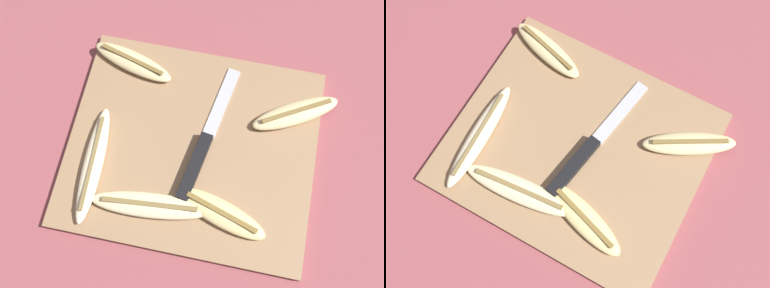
{
  "view_description": "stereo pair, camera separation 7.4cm",
  "coord_description": "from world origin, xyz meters",
  "views": [
    {
      "loc": [
        0.05,
        -0.24,
        0.72
      ],
      "look_at": [
        0.0,
        0.0,
        0.02
      ],
      "focal_mm": 42.0,
      "sensor_mm": 36.0,
      "label": 1
    },
    {
      "loc": [
        0.12,
        -0.22,
        0.72
      ],
      "look_at": [
        0.0,
        0.0,
        0.02
      ],
      "focal_mm": 42.0,
      "sensor_mm": 36.0,
      "label": 2
    }
  ],
  "objects": [
    {
      "name": "banana_bright_far",
      "position": [
        -0.15,
        -0.07,
        0.02
      ],
      "size": [
        0.04,
        0.2,
        0.02
      ],
      "rotation": [
        0.0,
        0.0,
        0.04
      ],
      "color": "beige",
      "rests_on": "cutting_board"
    },
    {
      "name": "knife",
      "position": [
        0.02,
        -0.02,
        0.02
      ],
      "size": [
        0.06,
        0.25,
        0.02
      ],
      "rotation": [
        0.0,
        0.0,
        -0.17
      ],
      "color": "black",
      "rests_on": "cutting_board"
    },
    {
      "name": "ground_plane",
      "position": [
        0.0,
        0.0,
        0.0
      ],
      "size": [
        4.0,
        4.0,
        0.0
      ],
      "primitive_type": "plane",
      "color": "#93474C"
    },
    {
      "name": "banana_mellow_near",
      "position": [
        -0.13,
        0.13,
        0.02
      ],
      "size": [
        0.16,
        0.08,
        0.02
      ],
      "rotation": [
        0.0,
        0.0,
        1.29
      ],
      "color": "beige",
      "rests_on": "cutting_board"
    },
    {
      "name": "banana_cream_curved",
      "position": [
        -0.04,
        -0.11,
        0.02
      ],
      "size": [
        0.19,
        0.06,
        0.02
      ],
      "rotation": [
        0.0,
        0.0,
        4.8
      ],
      "color": "beige",
      "rests_on": "cutting_board"
    },
    {
      "name": "cutting_board",
      "position": [
        0.0,
        0.0,
        0.01
      ],
      "size": [
        0.41,
        0.36,
        0.01
      ],
      "color": "#997551",
      "rests_on": "ground_plane"
    },
    {
      "name": "banana_ripe_center",
      "position": [
        0.16,
        0.09,
        0.02
      ],
      "size": [
        0.15,
        0.11,
        0.02
      ],
      "rotation": [
        0.0,
        0.0,
        2.09
      ],
      "color": "beige",
      "rests_on": "cutting_board"
    },
    {
      "name": "banana_golden_short",
      "position": [
        0.07,
        -0.1,
        0.02
      ],
      "size": [
        0.16,
        0.09,
        0.02
      ],
      "rotation": [
        0.0,
        0.0,
        1.26
      ],
      "color": "#EDD689",
      "rests_on": "cutting_board"
    }
  ]
}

